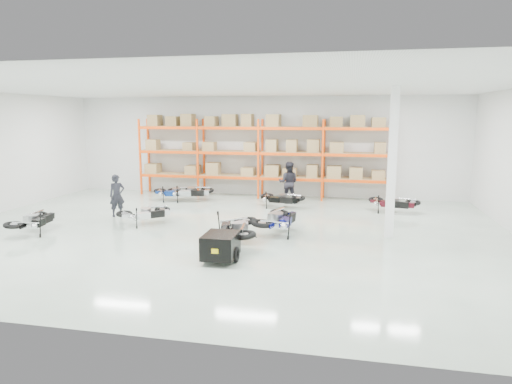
% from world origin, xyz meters
% --- Properties ---
extents(room, '(18.00, 18.00, 18.00)m').
position_xyz_m(room, '(0.00, 0.00, 2.25)').
color(room, silver).
rests_on(room, ground).
extents(pallet_rack, '(11.28, 0.98, 3.62)m').
position_xyz_m(pallet_rack, '(-0.00, 6.45, 2.26)').
color(pallet_rack, '#FE4D0D').
rests_on(pallet_rack, ground).
extents(structural_column, '(0.25, 0.25, 4.50)m').
position_xyz_m(structural_column, '(5.20, 0.50, 2.25)').
color(structural_column, white).
rests_on(structural_column, ground).
extents(moto_blue_centre, '(1.27, 2.05, 1.24)m').
position_xyz_m(moto_blue_centre, '(1.86, 0.12, 0.58)').
color(moto_blue_centre, '#080B51').
rests_on(moto_blue_centre, ground).
extents(moto_silver_left, '(1.70, 1.67, 1.03)m').
position_xyz_m(moto_silver_left, '(-2.74, 0.44, 0.49)').
color(moto_silver_left, silver).
rests_on(moto_silver_left, ground).
extents(moto_black_far_left, '(1.09, 1.82, 1.11)m').
position_xyz_m(moto_black_far_left, '(-5.64, -1.40, 0.52)').
color(moto_black_far_left, black).
rests_on(moto_black_far_left, ground).
extents(moto_touring_right, '(1.34, 2.12, 1.28)m').
position_xyz_m(moto_touring_right, '(0.88, -1.32, 0.60)').
color(moto_touring_right, black).
rests_on(moto_touring_right, ground).
extents(trailer, '(0.90, 1.71, 0.71)m').
position_xyz_m(trailer, '(0.88, -2.92, 0.42)').
color(trailer, black).
rests_on(trailer, ground).
extents(moto_back_a, '(1.78, 1.21, 1.05)m').
position_xyz_m(moto_back_a, '(-3.42, 4.75, 0.50)').
color(moto_back_a, navy).
rests_on(moto_back_a, ground).
extents(moto_back_b, '(1.88, 1.23, 1.12)m').
position_xyz_m(moto_back_b, '(-2.74, 4.78, 0.53)').
color(moto_back_b, '#A2A7AB').
rests_on(moto_back_b, ground).
extents(moto_back_c, '(1.73, 1.10, 1.04)m').
position_xyz_m(moto_back_c, '(1.30, 4.17, 0.49)').
color(moto_back_c, black).
rests_on(moto_back_c, ground).
extents(moto_back_d, '(1.80, 1.20, 1.07)m').
position_xyz_m(moto_back_d, '(5.61, 4.12, 0.50)').
color(moto_back_d, '#410D15').
rests_on(moto_back_d, ground).
extents(person_left, '(0.65, 0.66, 1.54)m').
position_xyz_m(person_left, '(-4.31, 1.41, 0.77)').
color(person_left, black).
rests_on(person_left, ground).
extents(person_back, '(0.85, 0.66, 1.75)m').
position_xyz_m(person_back, '(1.45, 5.25, 0.88)').
color(person_back, black).
rests_on(person_back, ground).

